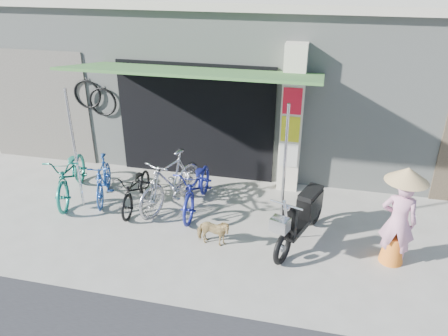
% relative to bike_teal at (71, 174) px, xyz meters
% --- Properties ---
extents(ground, '(80.00, 80.00, 0.00)m').
position_rel_bike_teal_xyz_m(ground, '(3.35, -1.03, -0.50)').
color(ground, '#A7A397').
rests_on(ground, ground).
extents(bicycle_shop, '(12.30, 5.30, 3.66)m').
position_rel_bike_teal_xyz_m(bicycle_shop, '(3.34, 4.07, 1.33)').
color(bicycle_shop, '#939891').
rests_on(bicycle_shop, ground).
extents(shop_pillar, '(0.42, 0.44, 3.00)m').
position_rel_bike_teal_xyz_m(shop_pillar, '(4.20, 1.42, 1.00)').
color(shop_pillar, beige).
rests_on(shop_pillar, ground).
extents(awning, '(4.60, 1.88, 2.72)m').
position_rel_bike_teal_xyz_m(awning, '(2.44, 0.60, 2.01)').
color(awning, '#35652D').
rests_on(awning, ground).
extents(neighbour_left, '(2.60, 0.06, 2.60)m').
position_rel_bike_teal_xyz_m(neighbour_left, '(-1.65, 1.56, 0.80)').
color(neighbour_left, '#6B665B').
rests_on(neighbour_left, ground).
extents(bike_teal, '(1.16, 2.01, 1.00)m').
position_rel_bike_teal_xyz_m(bike_teal, '(0.00, 0.00, 0.00)').
color(bike_teal, '#1A7966').
rests_on(bike_teal, ground).
extents(bike_blue, '(0.83, 1.51, 0.87)m').
position_rel_bike_teal_xyz_m(bike_blue, '(0.65, 0.07, -0.06)').
color(bike_blue, '#224D9F').
rests_on(bike_blue, ground).
extents(bike_black, '(0.63, 1.55, 0.80)m').
position_rel_bike_teal_xyz_m(bike_black, '(1.42, -0.07, -0.10)').
color(bike_black, black).
rests_on(bike_black, ground).
extents(bike_silver, '(1.10, 1.89, 1.09)m').
position_rel_bike_teal_xyz_m(bike_silver, '(2.07, 0.09, 0.05)').
color(bike_silver, '#B0AFB4').
rests_on(bike_silver, ground).
extents(bike_navy, '(0.68, 1.82, 0.95)m').
position_rel_bike_teal_xyz_m(bike_navy, '(2.59, 0.12, -0.03)').
color(bike_navy, navy).
rests_on(bike_navy, ground).
extents(street_dog, '(0.62, 0.31, 0.52)m').
position_rel_bike_teal_xyz_m(street_dog, '(3.18, -0.99, -0.24)').
color(street_dog, tan).
rests_on(street_dog, ground).
extents(moped, '(0.84, 1.83, 1.07)m').
position_rel_bike_teal_xyz_m(moped, '(4.61, -0.52, -0.01)').
color(moped, black).
rests_on(moped, ground).
extents(nun, '(0.64, 0.64, 1.67)m').
position_rel_bike_teal_xyz_m(nun, '(6.08, -0.76, 0.33)').
color(nun, pink).
rests_on(nun, ground).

